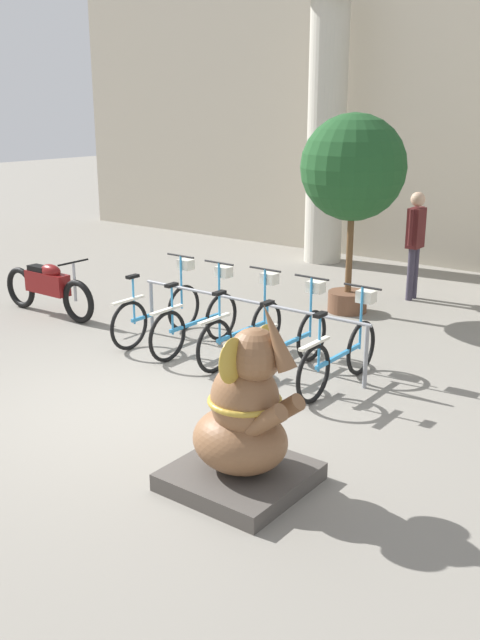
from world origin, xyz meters
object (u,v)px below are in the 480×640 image
Objects in this scene: bicycle_0 at (160,310)px; motorcycle at (48,287)px; person_pedestrian at (415,235)px; bicycle_1 at (198,320)px; bicycle_3 at (290,340)px; elephant_statue at (244,425)px; bicycle_2 at (244,328)px; bicycle_4 at (341,353)px; potted_tree at (353,172)px.

motorcycle is (-2.14, -0.19, 0.04)m from bicycle_0.
person_pedestrian reaches higher than bicycle_0.
bicycle_1 is 1.42m from bicycle_3.
elephant_statue is 6.71m from person_pedestrian.
bicycle_3 reaches higher than motorcycle.
bicycle_2 is at bearing 127.11° from elephant_statue.
bicycle_0 is 0.86× the size of motorcycle.
bicycle_2 is 0.86× the size of motorcycle.
bicycle_3 is at bearing 0.08° from bicycle_0.
bicycle_3 is 0.71m from bicycle_4.
bicycle_4 is 0.98× the size of person_pedestrian.
bicycle_0 is at bearing -178.95° from bicycle_2.
bicycle_1 is 1.00× the size of bicycle_4.
person_pedestrian is at bearing 93.68° from bicycle_3.
motorcycle is (-4.97, -0.16, 0.04)m from bicycle_4.
bicycle_4 is (0.71, -0.04, 0.00)m from bicycle_3.
bicycle_4 is 0.58× the size of potted_tree.
motorcycle is at bearing -174.92° from bicycle_0.
bicycle_1 is 1.00× the size of bicycle_3.
bicycle_0 is 1.00× the size of bicycle_1.
bicycle_0 is 2.84m from bicycle_4.
motorcycle is at bearing -133.34° from person_pedestrian.
elephant_statue is 0.56× the size of potted_tree.
bicycle_0 is at bearing 179.33° from bicycle_4.
bicycle_2 is 1.42m from bicycle_4.
bicycle_3 is at bearing -86.32° from person_pedestrian.
potted_tree reaches higher than elephant_statue.
potted_tree reaches higher than person_pedestrian.
elephant_statue is 5.78m from potted_tree.
bicycle_0 is at bearing -179.92° from bicycle_3.
bicycle_0 and bicycle_4 have the same top height.
bicycle_0 reaches higher than motorcycle.
bicycle_1 is at bearing -178.60° from bicycle_3.
bicycle_0 is 1.42m from bicycle_2.
person_pedestrian is (1.87, 4.05, 0.66)m from bicycle_0.
elephant_statue reaches higher than bicycle_0.
bicycle_1 is 4.30m from person_pedestrian.
person_pedestrian reaches higher than elephant_statue.
bicycle_0 is 4.14m from elephant_statue.
person_pedestrian is at bearing 46.66° from motorcycle.
potted_tree reaches higher than bicycle_2.
bicycle_1 is at bearing 3.18° from motorcycle.
bicycle_1 is 0.71m from bicycle_2.
bicycle_2 is at bearing -89.40° from potted_tree.
bicycle_0 is 1.00× the size of bicycle_2.
bicycle_3 is 3.33m from potted_tree.
bicycle_4 is at bearing -0.05° from bicycle_1.
bicycle_1 and bicycle_2 have the same top height.
motorcycle is at bearing -178.20° from bicycle_4.
bicycle_3 is at bearing 2.59° from motorcycle.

